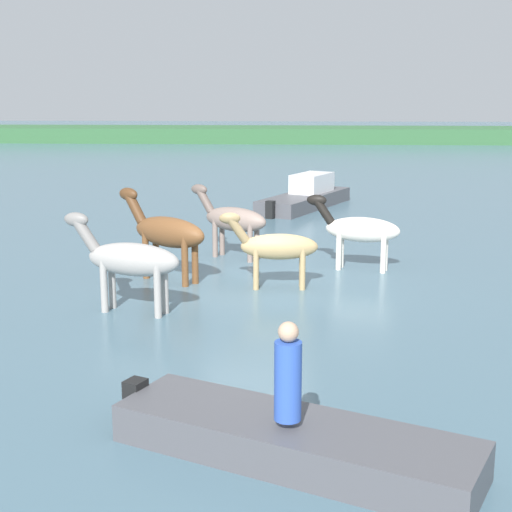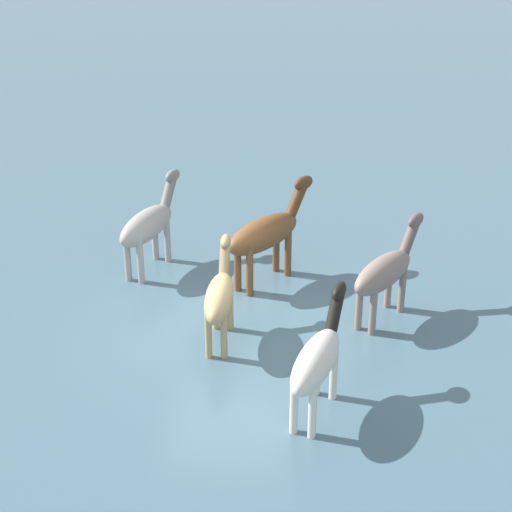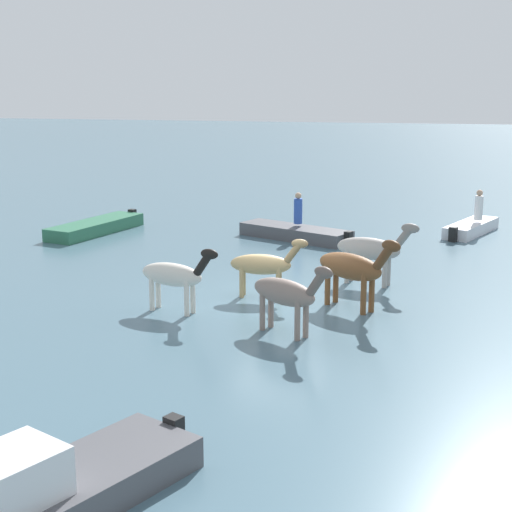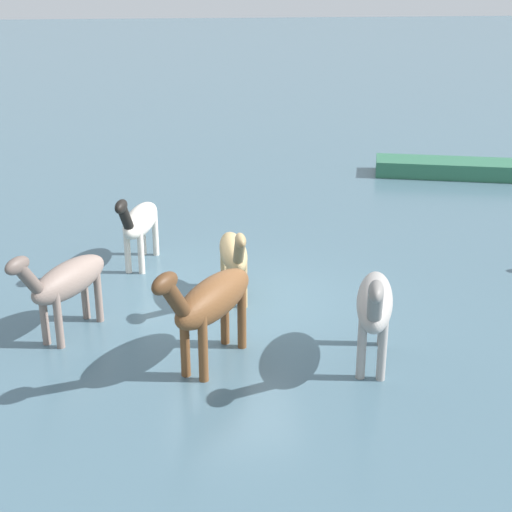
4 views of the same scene
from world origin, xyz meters
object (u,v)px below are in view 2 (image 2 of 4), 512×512
horse_dun_straggler (220,296)px  horse_mid_herd (149,224)px  horse_pinto_flank (266,233)px  horse_lead (317,359)px  horse_dark_mare (385,271)px

horse_dun_straggler → horse_mid_herd: bearing=33.4°
horse_mid_herd → horse_pinto_flank: horse_pinto_flank is taller
horse_dun_straggler → horse_lead: 2.72m
horse_mid_herd → horse_pinto_flank: 2.63m
horse_mid_herd → horse_dark_mare: size_ratio=1.12×
horse_pinto_flank → horse_dark_mare: (1.32, 2.43, -0.11)m
horse_pinto_flank → horse_dun_straggler: bearing=-158.5°
horse_dun_straggler → horse_lead: bearing=-138.9°
horse_mid_herd → horse_lead: (4.79, 3.89, -0.08)m
horse_mid_herd → horse_dark_mare: bearing=-91.6°
horse_mid_herd → horse_lead: horse_mid_herd is taller
horse_mid_herd → horse_lead: size_ratio=1.08×
horse_dun_straggler → horse_dark_mare: size_ratio=0.98×
horse_pinto_flank → horse_dark_mare: horse_pinto_flank is taller
horse_pinto_flank → horse_dark_mare: size_ratio=1.08×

